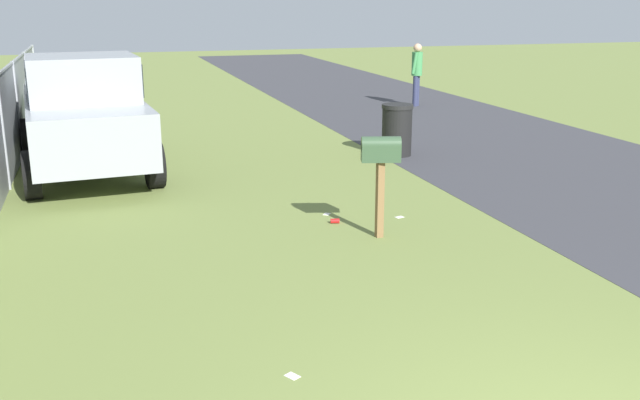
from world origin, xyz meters
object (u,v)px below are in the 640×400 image
(pedestrian, at_px, (417,70))
(pickup_truck, at_px, (83,111))
(trash_bin, at_px, (397,130))
(mailbox, at_px, (381,157))

(pedestrian, bearing_deg, pickup_truck, 77.95)
(pickup_truck, xyz_separation_m, trash_bin, (-0.22, -5.81, -0.59))
(mailbox, xyz_separation_m, pickup_truck, (4.84, 3.62, 0.04))
(trash_bin, distance_m, pedestrian, 6.86)
(mailbox, xyz_separation_m, trash_bin, (4.62, -2.19, -0.55))
(pickup_truck, relative_size, pedestrian, 2.89)
(pickup_truck, height_order, trash_bin, pickup_truck)
(mailbox, relative_size, pickup_truck, 0.26)
(mailbox, xyz_separation_m, pedestrian, (10.69, -5.35, -0.03))
(pedestrian, bearing_deg, trash_bin, 107.34)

